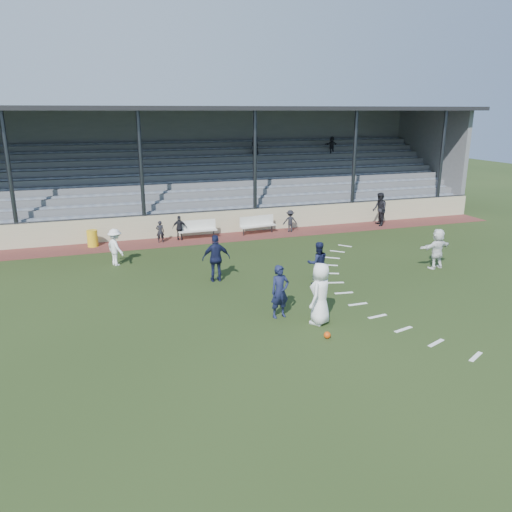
{
  "coord_description": "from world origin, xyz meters",
  "views": [
    {
      "loc": [
        -5.52,
        -14.02,
        6.39
      ],
      "look_at": [
        0.0,
        2.5,
        1.3
      ],
      "focal_mm": 35.0,
      "sensor_mm": 36.0,
      "label": 1
    }
  ],
  "objects_px": {
    "bench_right": "(257,223)",
    "official": "(380,209)",
    "player_navy_lead": "(280,292)",
    "trash_bin": "(92,238)",
    "player_white_lead": "(320,293)",
    "bench_left": "(197,228)",
    "football": "(327,335)"
  },
  "relations": [
    {
      "from": "official",
      "to": "bench_left",
      "type": "bearing_deg",
      "value": -77.01
    },
    {
      "from": "trash_bin",
      "to": "football",
      "type": "distance_m",
      "value": 14.29
    },
    {
      "from": "football",
      "to": "official",
      "type": "relative_size",
      "value": 0.11
    },
    {
      "from": "player_white_lead",
      "to": "official",
      "type": "bearing_deg",
      "value": -170.91
    },
    {
      "from": "trash_bin",
      "to": "football",
      "type": "relative_size",
      "value": 3.97
    },
    {
      "from": "football",
      "to": "official",
      "type": "height_order",
      "value": "official"
    },
    {
      "from": "player_navy_lead",
      "to": "official",
      "type": "distance_m",
      "value": 14.67
    },
    {
      "from": "player_navy_lead",
      "to": "football",
      "type": "bearing_deg",
      "value": -76.29
    },
    {
      "from": "trash_bin",
      "to": "official",
      "type": "height_order",
      "value": "official"
    },
    {
      "from": "bench_left",
      "to": "football",
      "type": "distance_m",
      "value": 12.88
    },
    {
      "from": "bench_left",
      "to": "trash_bin",
      "type": "xyz_separation_m",
      "value": [
        -5.16,
        0.01,
        -0.16
      ]
    },
    {
      "from": "bench_left",
      "to": "trash_bin",
      "type": "distance_m",
      "value": 5.17
    },
    {
      "from": "bench_right",
      "to": "player_navy_lead",
      "type": "relative_size",
      "value": 1.18
    },
    {
      "from": "bench_right",
      "to": "official",
      "type": "xyz_separation_m",
      "value": [
        7.27,
        -0.38,
        0.38
      ]
    },
    {
      "from": "football",
      "to": "player_white_lead",
      "type": "xyz_separation_m",
      "value": [
        0.26,
        1.08,
        0.88
      ]
    },
    {
      "from": "player_white_lead",
      "to": "player_navy_lead",
      "type": "distance_m",
      "value": 1.32
    },
    {
      "from": "bench_left",
      "to": "player_white_lead",
      "type": "height_order",
      "value": "player_white_lead"
    },
    {
      "from": "bench_right",
      "to": "official",
      "type": "distance_m",
      "value": 7.29
    },
    {
      "from": "bench_left",
      "to": "bench_right",
      "type": "bearing_deg",
      "value": 0.09
    },
    {
      "from": "bench_right",
      "to": "football",
      "type": "xyz_separation_m",
      "value": [
        -2.17,
        -12.85,
        -0.48
      ]
    },
    {
      "from": "bench_right",
      "to": "football",
      "type": "height_order",
      "value": "bench_right"
    },
    {
      "from": "bench_right",
      "to": "player_navy_lead",
      "type": "xyz_separation_m",
      "value": [
        -2.92,
        -10.93,
        0.28
      ]
    },
    {
      "from": "player_white_lead",
      "to": "official",
      "type": "distance_m",
      "value": 14.63
    },
    {
      "from": "player_white_lead",
      "to": "player_navy_lead",
      "type": "bearing_deg",
      "value": -81.85
    },
    {
      "from": "bench_right",
      "to": "trash_bin",
      "type": "relative_size",
      "value": 2.52
    },
    {
      "from": "football",
      "to": "player_navy_lead",
      "type": "xyz_separation_m",
      "value": [
        -0.75,
        1.92,
        0.76
      ]
    },
    {
      "from": "player_navy_lead",
      "to": "official",
      "type": "relative_size",
      "value": 0.91
    },
    {
      "from": "official",
      "to": "player_navy_lead",
      "type": "bearing_deg",
      "value": -29.1
    },
    {
      "from": "bench_left",
      "to": "trash_bin",
      "type": "relative_size",
      "value": 2.48
    },
    {
      "from": "trash_bin",
      "to": "official",
      "type": "xyz_separation_m",
      "value": [
        15.72,
        -0.37,
        0.54
      ]
    },
    {
      "from": "bench_left",
      "to": "trash_bin",
      "type": "height_order",
      "value": "bench_left"
    },
    {
      "from": "bench_right",
      "to": "player_white_lead",
      "type": "bearing_deg",
      "value": -107.63
    }
  ]
}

